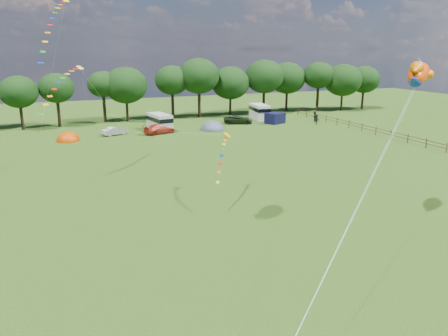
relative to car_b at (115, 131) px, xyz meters
name	(u,v)px	position (x,y,z in m)	size (l,w,h in m)	color
ground_plane	(280,277)	(2.17, -43.68, -0.59)	(180.00, 180.00, 0.00)	black
tree_line	(148,82)	(7.48, 11.32, 5.76)	(102.98, 10.98, 10.27)	black
fence	(355,125)	(34.17, -9.18, 0.11)	(0.12, 33.12, 1.20)	#472D19
car_b	(115,131)	(0.00, 0.00, 0.00)	(1.25, 3.35, 1.18)	#93949A
car_c	(159,129)	(6.10, -1.24, 0.09)	(1.90, 4.51, 1.35)	#AE2D1D
car_d	(238,120)	(20.05, 2.49, 0.05)	(2.14, 4.73, 1.29)	black
campervan_c	(160,122)	(6.73, 1.00, 0.76)	(2.97, 5.41, 2.51)	#BBBCBD
campervan_d	(259,111)	(25.38, 5.42, 0.78)	(2.86, 5.43, 2.55)	silver
tent_orange	(68,141)	(-6.33, -1.75, -0.57)	(3.13, 3.43, 2.45)	#C23B01
tent_greyblue	(213,130)	(14.22, -1.23, -0.57)	(3.67, 4.02, 2.73)	#444E61
awning_navy	(275,118)	(25.71, 0.45, 0.27)	(2.76, 2.24, 1.73)	black
fish_kite	(418,74)	(13.73, -40.17, 9.61)	(3.60, 3.02, 2.01)	#F74200
streamer_kite_a	(55,19)	(-7.07, -18.61, 13.67)	(3.28, 5.43, 5.73)	#FFFB00
streamer_kite_b	(64,81)	(-6.84, -20.65, 8.40)	(4.28, 4.67, 3.79)	yellow
streamer_kite_c	(224,149)	(4.01, -31.05, 3.56)	(3.13, 4.96, 2.80)	#D0C100
walker_a	(314,117)	(32.42, -0.81, 0.29)	(0.86, 0.53, 1.76)	black
walker_b	(316,119)	(31.44, -2.91, 0.20)	(1.03, 0.48, 1.59)	black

